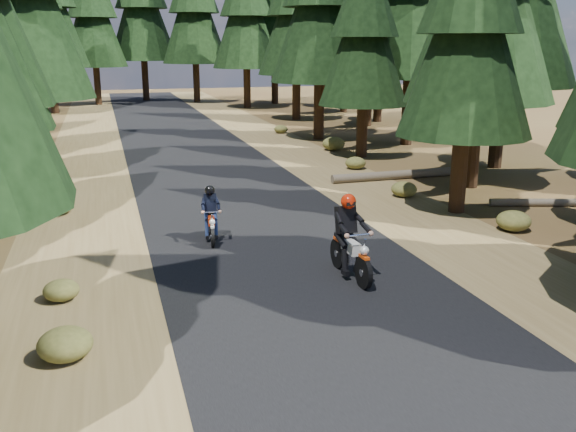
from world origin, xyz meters
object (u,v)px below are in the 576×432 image
object	(u,v)px
log_near	(406,174)
rider_lead	(351,251)
rider_follow	(211,223)
log_far	(553,203)

from	to	relation	value
log_near	rider_lead	xyz separation A→B (m)	(-5.78, -9.11, 0.44)
rider_lead	rider_follow	bearing A→B (deg)	-57.76
log_near	rider_follow	distance (m)	9.97
log_far	rider_follow	size ratio (longest dim) A/B	2.39
rider_lead	rider_follow	size ratio (longest dim) A/B	1.26
log_far	rider_follow	xyz separation A→B (m)	(-10.65, -0.64, 0.35)
log_near	rider_follow	world-z (taller)	rider_follow
log_near	log_far	size ratio (longest dim) A/B	1.51
log_near	log_far	xyz separation A→B (m)	(2.47, -5.05, -0.04)
log_far	rider_lead	xyz separation A→B (m)	(-8.25, -4.06, 0.48)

